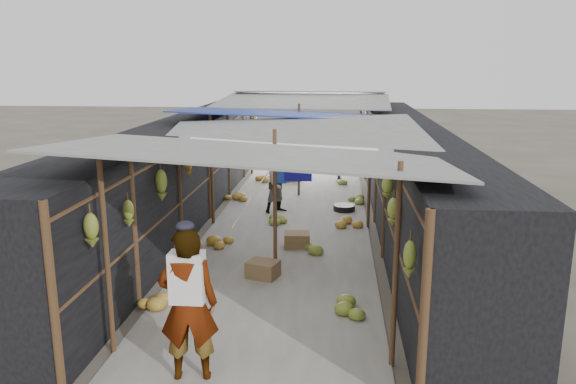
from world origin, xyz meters
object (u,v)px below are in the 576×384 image
(black_basin, at_px, (344,208))
(vendor_seated, at_px, (338,167))
(vendor_elderly, at_px, (188,305))
(shopper_blue, at_px, (279,184))
(crate_near, at_px, (263,270))

(black_basin, relative_size, vendor_seated, 0.59)
(black_basin, xyz_separation_m, vendor_seated, (-0.17, 3.60, 0.39))
(vendor_elderly, bearing_deg, black_basin, -112.31)
(vendor_seated, bearing_deg, shopper_blue, -51.94)
(vendor_elderly, distance_m, shopper_blue, 7.68)
(shopper_blue, bearing_deg, vendor_seated, 35.94)
(crate_near, bearing_deg, vendor_elderly, -79.45)
(shopper_blue, xyz_separation_m, vendor_seated, (1.47, 3.84, -0.27))
(shopper_blue, height_order, vendor_seated, shopper_blue)
(crate_near, xyz_separation_m, shopper_blue, (-0.18, 4.42, 0.59))
(black_basin, height_order, vendor_seated, vendor_seated)
(shopper_blue, distance_m, vendor_seated, 4.12)
(vendor_elderly, bearing_deg, shopper_blue, -100.76)
(vendor_elderly, bearing_deg, crate_near, -106.52)
(black_basin, bearing_deg, shopper_blue, -171.41)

